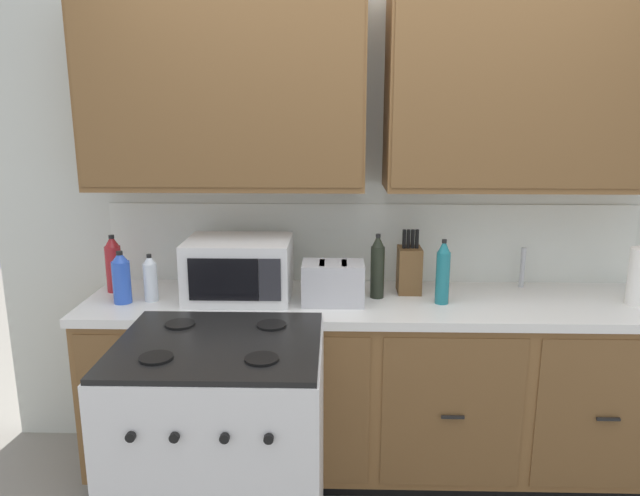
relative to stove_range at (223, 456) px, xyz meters
name	(u,v)px	position (x,y,z in m)	size (l,w,h in m)	color
wall_unit	(374,143)	(0.61, 0.83, 1.14)	(3.85, 0.40, 2.36)	silver
counter_run	(372,385)	(0.61, 0.63, -0.01)	(2.68, 0.64, 0.90)	black
stove_range	(223,456)	(0.00, 0.00, 0.00)	(0.76, 0.68, 0.95)	white
microwave	(239,269)	(-0.02, 0.64, 0.57)	(0.48, 0.37, 0.28)	white
toaster	(333,283)	(0.42, 0.57, 0.53)	(0.28, 0.18, 0.19)	#B7B7BC
knife_block	(409,269)	(0.78, 0.74, 0.55)	(0.11, 0.14, 0.31)	brown
sink_faucet	(522,267)	(1.35, 0.84, 0.53)	(0.02, 0.02, 0.20)	#B2B5BA
bottle_red	(114,264)	(-0.64, 0.72, 0.57)	(0.08, 0.08, 0.28)	maroon
bottle_dark	(377,267)	(0.62, 0.65, 0.58)	(0.06, 0.06, 0.30)	black
bottle_clear	(150,278)	(-0.42, 0.58, 0.54)	(0.06, 0.06, 0.22)	silver
bottle_teal	(443,272)	(0.91, 0.58, 0.58)	(0.06, 0.06, 0.30)	#1E707A
bottle_blue	(121,278)	(-0.54, 0.55, 0.55)	(0.08, 0.08, 0.24)	blue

